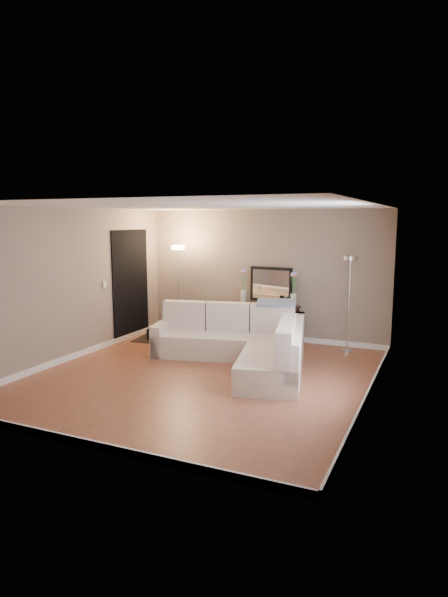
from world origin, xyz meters
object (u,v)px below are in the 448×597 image
at_px(console_table, 264,320).
at_px(floor_lamp_lit, 178,272).
at_px(sectional_sofa, 245,343).
at_px(floor_lamp_unlit, 350,285).

bearing_deg(console_table, floor_lamp_lit, -173.55).
bearing_deg(sectional_sofa, floor_lamp_unlit, 44.48).
height_order(console_table, floor_lamp_unlit, floor_lamp_unlit).
xyz_separation_m(console_table, floor_lamp_unlit, (1.65, -0.10, 0.81)).
height_order(sectional_sofa, console_table, sectional_sofa).
xyz_separation_m(sectional_sofa, floor_lamp_unlit, (1.45, 1.43, 0.90)).
bearing_deg(floor_lamp_unlit, sectional_sofa, -135.52).
bearing_deg(floor_lamp_unlit, console_table, 176.48).
bearing_deg(console_table, sectional_sofa, -82.58).
height_order(floor_lamp_lit, floor_lamp_unlit, floor_lamp_lit).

